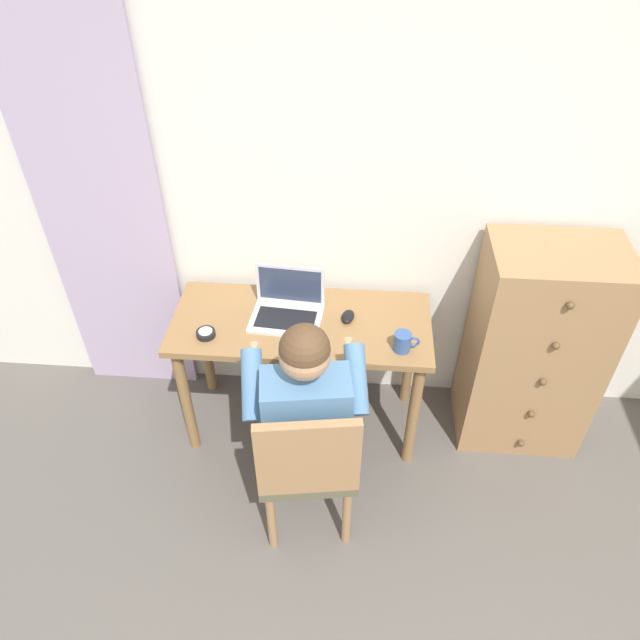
# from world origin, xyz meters

# --- Properties ---
(wall_back) EXTENTS (4.80, 0.05, 2.50)m
(wall_back) POSITION_xyz_m (0.00, 2.20, 1.25)
(wall_back) COLOR silver
(wall_back) RESTS_ON ground_plane
(curtain_panel) EXTENTS (0.63, 0.03, 2.18)m
(curtain_panel) POSITION_xyz_m (-1.36, 2.13, 1.09)
(curtain_panel) COLOR #B29EBC
(curtain_panel) RESTS_ON ground_plane
(desk) EXTENTS (1.26, 0.54, 0.75)m
(desk) POSITION_xyz_m (-0.36, 1.86, 0.63)
(desk) COLOR olive
(desk) RESTS_ON ground_plane
(dresser) EXTENTS (0.62, 0.46, 1.17)m
(dresser) POSITION_xyz_m (0.80, 1.93, 0.58)
(dresser) COLOR #9E754C
(dresser) RESTS_ON ground_plane
(chair) EXTENTS (0.47, 0.46, 0.89)m
(chair) POSITION_xyz_m (-0.28, 1.22, 0.50)
(chair) COLOR brown
(chair) RESTS_ON ground_plane
(person_seated) EXTENTS (0.59, 0.62, 1.21)m
(person_seated) POSITION_xyz_m (-0.30, 1.40, 0.68)
(person_seated) COLOR #4C4C4C
(person_seated) RESTS_ON ground_plane
(laptop) EXTENTS (0.36, 0.28, 0.24)m
(laptop) POSITION_xyz_m (-0.43, 1.90, 0.80)
(laptop) COLOR silver
(laptop) RESTS_ON desk
(computer_mouse) EXTENTS (0.08, 0.11, 0.03)m
(computer_mouse) POSITION_xyz_m (-0.14, 1.89, 0.76)
(computer_mouse) COLOR black
(computer_mouse) RESTS_ON desk
(desk_clock) EXTENTS (0.09, 0.09, 0.03)m
(desk_clock) POSITION_xyz_m (-0.80, 1.72, 0.76)
(desk_clock) COLOR black
(desk_clock) RESTS_ON desk
(coffee_mug) EXTENTS (0.12, 0.08, 0.09)m
(coffee_mug) POSITION_xyz_m (0.12, 1.70, 0.79)
(coffee_mug) COLOR #33518C
(coffee_mug) RESTS_ON desk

